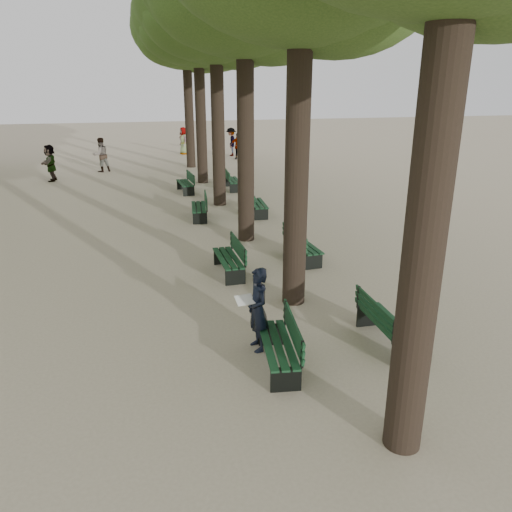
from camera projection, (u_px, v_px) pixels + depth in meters
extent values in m
plane|color=tan|center=(264.00, 380.00, 8.59)|extent=(120.00, 120.00, 0.00)
cylinder|color=#33261C|center=(432.00, 182.00, 5.86)|extent=(0.52, 0.52, 7.50)
cylinder|color=#33261C|center=(298.00, 138.00, 10.44)|extent=(0.52, 0.52, 7.50)
cylinder|color=#33261C|center=(245.00, 121.00, 15.02)|extent=(0.52, 0.52, 7.50)
cylinder|color=#33261C|center=(218.00, 111.00, 19.60)|extent=(0.52, 0.52, 7.50)
ellipsoid|color=#32531C|center=(215.00, 0.00, 18.30)|extent=(6.00, 6.00, 4.50)
cylinder|color=#33261C|center=(200.00, 106.00, 24.19)|extent=(0.52, 0.52, 7.50)
ellipsoid|color=#32531C|center=(197.00, 16.00, 22.88)|extent=(6.00, 6.00, 4.50)
cylinder|color=#33261C|center=(189.00, 102.00, 28.77)|extent=(0.52, 0.52, 7.50)
ellipsoid|color=#32531C|center=(185.00, 27.00, 27.46)|extent=(6.00, 6.00, 4.50)
cube|color=black|center=(277.00, 355.00, 8.95)|extent=(0.74, 1.85, 0.45)
cube|color=black|center=(277.00, 344.00, 8.87)|extent=(0.76, 1.85, 0.04)
cube|color=black|center=(293.00, 330.00, 8.81)|extent=(0.26, 1.79, 0.40)
cube|color=black|center=(228.00, 266.00, 13.27)|extent=(0.56, 1.81, 0.45)
cube|color=black|center=(228.00, 258.00, 13.19)|extent=(0.58, 1.81, 0.04)
cube|color=black|center=(238.00, 247.00, 13.17)|extent=(0.08, 1.80, 0.40)
cube|color=black|center=(199.00, 213.00, 18.64)|extent=(0.71, 1.84, 0.45)
cube|color=black|center=(199.00, 207.00, 18.57)|extent=(0.73, 1.85, 0.04)
cube|color=black|center=(206.00, 200.00, 18.52)|extent=(0.23, 1.79, 0.40)
cube|color=black|center=(185.00, 188.00, 23.03)|extent=(0.66, 1.84, 0.45)
cube|color=black|center=(185.00, 183.00, 22.96)|extent=(0.68, 1.84, 0.04)
cube|color=black|center=(191.00, 177.00, 22.95)|extent=(0.18, 1.80, 0.40)
cube|color=black|center=(386.00, 333.00, 9.72)|extent=(0.56, 1.81, 0.45)
cube|color=black|center=(387.00, 323.00, 9.65)|extent=(0.58, 1.81, 0.04)
cube|color=black|center=(375.00, 312.00, 9.50)|extent=(0.08, 1.80, 0.40)
cube|color=black|center=(303.00, 252.00, 14.32)|extent=(0.64, 1.83, 0.45)
cube|color=black|center=(303.00, 245.00, 14.25)|extent=(0.66, 1.83, 0.04)
cube|color=black|center=(294.00, 237.00, 14.08)|extent=(0.16, 1.80, 0.40)
cube|color=black|center=(258.00, 209.00, 19.18)|extent=(0.65, 1.83, 0.45)
cube|color=black|center=(258.00, 203.00, 19.11)|extent=(0.67, 1.83, 0.04)
cube|color=black|center=(251.00, 197.00, 18.98)|extent=(0.17, 1.80, 0.40)
cube|color=black|center=(233.00, 185.00, 23.68)|extent=(0.61, 1.82, 0.45)
cube|color=black|center=(233.00, 180.00, 23.60)|extent=(0.63, 1.83, 0.04)
cube|color=black|center=(227.00, 175.00, 23.47)|extent=(0.13, 1.80, 0.40)
imported|color=black|center=(258.00, 310.00, 9.35)|extent=(0.40, 0.69, 1.64)
cube|color=white|center=(245.00, 300.00, 9.22)|extent=(0.37, 0.29, 0.12)
imported|color=#262628|center=(50.00, 163.00, 25.51)|extent=(0.52, 1.74, 1.85)
imported|color=#262628|center=(101.00, 155.00, 28.12)|extent=(1.00, 0.75, 1.90)
imported|color=#262628|center=(184.00, 141.00, 35.01)|extent=(0.59, 0.97, 1.86)
imported|color=#262628|center=(231.00, 142.00, 34.21)|extent=(0.58, 1.27, 1.90)
imported|color=#262628|center=(238.00, 146.00, 32.77)|extent=(1.05, 0.68, 1.70)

